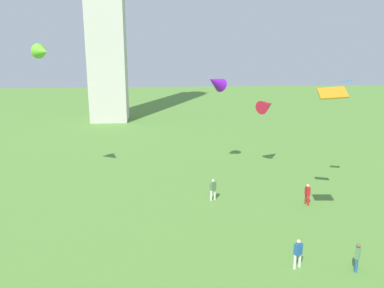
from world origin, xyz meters
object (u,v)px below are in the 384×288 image
kite_flying_0 (216,82)px  kite_flying_4 (333,93)px  person_1 (307,193)px  kite_flying_3 (328,97)px  person_0 (357,255)px  kite_flying_1 (346,81)px  kite_flying_2 (267,105)px  person_2 (213,188)px  person_3 (298,252)px  kite_flying_5 (43,51)px

kite_flying_0 → kite_flying_4: 16.32m
person_1 → kite_flying_3: (0.77, -0.70, 7.86)m
person_0 → person_1: size_ratio=0.96×
kite_flying_4 → kite_flying_1: bearing=68.4°
person_0 → kite_flying_2: (-0.13, 19.42, 5.79)m
kite_flying_3 → kite_flying_4: (-2.28, -5.57, 0.95)m
person_2 → kite_flying_3: 11.60m
kite_flying_0 → kite_flying_2: kite_flying_0 is taller
person_3 → kite_flying_0: 20.25m
person_2 → kite_flying_3: bearing=130.9°
kite_flying_3 → kite_flying_5: size_ratio=0.65×
kite_flying_3 → kite_flying_0: bearing=141.6°
person_1 → person_3: person_3 is taller
person_2 → person_3: 11.28m
kite_flying_1 → kite_flying_3: kite_flying_1 is taller
person_2 → kite_flying_0: kite_flying_0 is taller
kite_flying_1 → kite_flying_2: (-4.38, 7.48, -3.01)m
person_2 → kite_flying_5: (-14.20, 4.96, 11.08)m
person_2 → kite_flying_5: kite_flying_5 is taller
kite_flying_1 → person_2: bearing=-146.4°
person_0 → kite_flying_0: bearing=49.3°
person_2 → kite_flying_5: bearing=-52.3°
kite_flying_1 → kite_flying_3: bearing=-101.7°
person_2 → kite_flying_5: size_ratio=0.79×
person_0 → kite_flying_1: bearing=13.7°
kite_flying_1 → person_3: bearing=-93.1°
person_0 → person_1: person_1 is taller
kite_flying_4 → person_0: bearing=-69.5°
kite_flying_3 → person_2: bearing=-179.5°
kite_flying_4 → kite_flying_5: kite_flying_5 is taller
kite_flying_3 → kite_flying_5: (-22.44, 7.33, 3.26)m
person_2 → kite_flying_0: size_ratio=0.70×
person_2 → kite_flying_1: (10.93, 0.61, 8.72)m
kite_flying_3 → kite_flying_5: bearing=178.5°
person_2 → kite_flying_4: kite_flying_4 is taller
kite_flying_4 → person_1: bearing=85.1°
kite_flying_0 → kite_flying_5: kite_flying_5 is taller
kite_flying_5 → kite_flying_1: bearing=-46.7°
person_3 → kite_flying_3: bearing=-146.2°
kite_flying_2 → kite_flying_5: bearing=56.5°
kite_flying_2 → kite_flying_3: size_ratio=1.67×
person_2 → person_3: bearing=74.5°
person_1 → kite_flying_5: size_ratio=0.76×
person_0 → kite_flying_5: (-20.87, 16.29, 11.16)m
kite_flying_5 → person_0: bearing=-74.8°
person_3 → kite_flying_1: (7.52, 11.36, 8.74)m
kite_flying_4 → person_2: bearing=135.5°
person_2 → kite_flying_1: kite_flying_1 is taller
person_0 → person_3: 3.32m
kite_flying_0 → person_1: bearing=-10.1°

